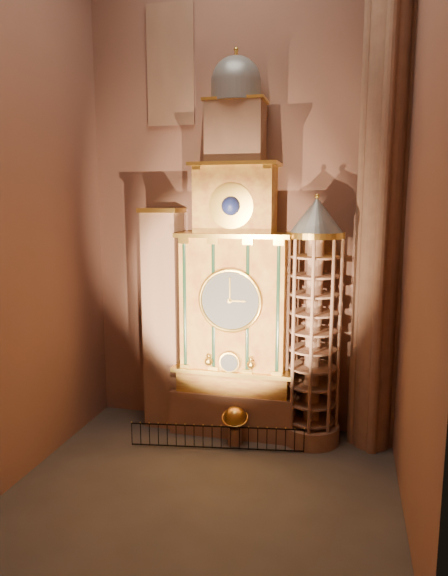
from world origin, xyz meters
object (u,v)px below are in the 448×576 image
(astronomical_clock, at_px, (235,288))
(celestial_globe, at_px, (235,422))
(portrait_tower, at_px, (164,318))
(iron_railing, at_px, (217,437))
(stair_turret, at_px, (313,325))

(astronomical_clock, bearing_deg, celestial_globe, -77.23)
(portrait_tower, xyz_separation_m, iron_railing, (3.08, -2.13, -4.60))
(astronomical_clock, distance_m, celestial_globe, 5.84)
(stair_turret, relative_size, iron_railing, 1.48)
(iron_railing, bearing_deg, astronomical_clock, 81.32)
(portrait_tower, distance_m, stair_turret, 6.91)
(celestial_globe, xyz_separation_m, iron_railing, (-0.63, -0.75, -0.46))
(astronomical_clock, xyz_separation_m, iron_railing, (-0.32, -2.11, -6.13))
(portrait_tower, relative_size, stair_turret, 0.94)
(iron_railing, bearing_deg, celestial_globe, 49.75)
(portrait_tower, bearing_deg, celestial_globe, -20.42)
(astronomical_clock, bearing_deg, portrait_tower, 179.71)
(celestial_globe, relative_size, iron_railing, 0.23)
(portrait_tower, distance_m, celestial_globe, 5.73)
(portrait_tower, xyz_separation_m, celestial_globe, (3.71, -1.38, -4.14))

